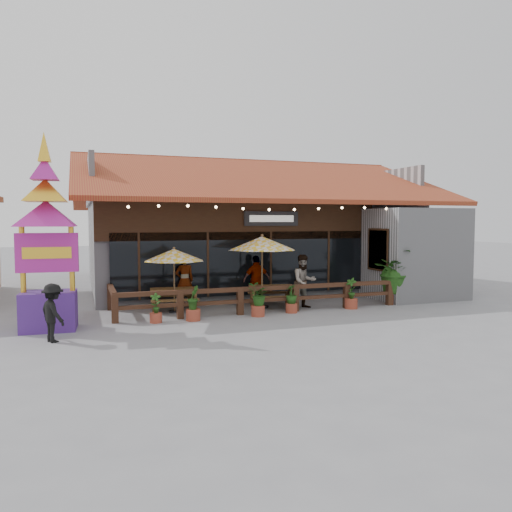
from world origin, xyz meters
name	(u,v)px	position (x,y,z in m)	size (l,w,h in m)	color
ground	(302,308)	(0.00, 0.00, 0.00)	(100.00, 100.00, 0.00)	gray
restaurant_building	(250,240)	(0.26, 6.61, 2.21)	(15.50, 14.73, 6.09)	#B2B3B8
patio_railing	(245,295)	(-2.25, -0.27, 0.61)	(10.00, 2.60, 0.92)	#442918
umbrella_left	(174,255)	(-4.47, 0.67, 1.95)	(2.48, 2.48, 2.24)	brown
umbrella_right	(262,243)	(-1.33, 0.58, 2.31)	(2.49, 2.49, 2.65)	brown
picnic_table_left	(174,296)	(-4.42, 1.01, 0.53)	(1.76, 1.57, 0.78)	brown
picnic_table_right	(272,293)	(-0.95, 0.58, 0.52)	(1.86, 1.69, 0.77)	brown
thai_sign_tower	(46,219)	(-8.33, -0.88, 3.17)	(2.36, 2.36, 6.00)	#49217B
tropical_plant	(394,273)	(3.64, -0.25, 1.17)	(1.90, 1.81, 2.05)	brown
diner_a	(185,281)	(-3.91, 1.67, 0.95)	(0.69, 0.45, 1.90)	#321F10
diner_b	(304,282)	(0.02, -0.06, 0.96)	(0.93, 0.73, 1.92)	#321F10
diner_c	(257,280)	(-1.24, 1.41, 0.91)	(1.07, 0.44, 1.82)	#321F10
pedestrian	(53,313)	(-8.15, -2.43, 0.76)	(0.98, 0.56, 1.51)	black
planter_a	(156,310)	(-5.32, -0.86, 0.38)	(0.37, 0.37, 0.91)	brown
planter_b	(193,305)	(-4.17, -0.92, 0.50)	(0.48, 0.51, 1.10)	brown
planter_c	(258,298)	(-2.03, -0.94, 0.61)	(0.72, 0.65, 1.08)	brown
planter_d	(291,299)	(-0.74, -0.72, 0.47)	(0.51, 0.51, 0.97)	brown
planter_e	(351,296)	(1.57, -0.70, 0.46)	(0.45, 0.47, 1.10)	brown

